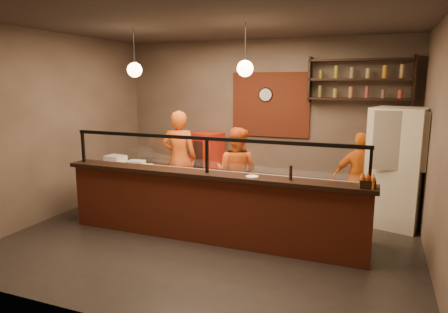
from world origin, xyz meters
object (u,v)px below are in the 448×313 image
at_px(cook_left, 179,158).
at_px(pizza_dough, 227,178).
at_px(pepper_mill, 291,173).
at_px(cook_mid, 236,172).
at_px(condiment_caddy, 368,184).
at_px(fridge, 397,168).
at_px(cook_right, 360,178).
at_px(wall_clock, 266,95).
at_px(red_cooler, 207,163).

distance_m(cook_left, pizza_dough, 1.81).
distance_m(cook_left, pepper_mill, 2.89).
xyz_separation_m(cook_mid, condiment_caddy, (2.20, -1.32, 0.32)).
xyz_separation_m(cook_left, pepper_mill, (2.46, -1.49, 0.24)).
height_order(cook_mid, condiment_caddy, cook_mid).
relative_size(cook_mid, pizza_dough, 3.48).
bearing_deg(fridge, cook_right, -152.44).
height_order(wall_clock, cook_left, wall_clock).
distance_m(fridge, pepper_mill, 2.26).
distance_m(red_cooler, pizza_dough, 2.44).
relative_size(cook_left, fridge, 0.94).
bearing_deg(pepper_mill, red_cooler, 133.18).
relative_size(fridge, pepper_mill, 10.02).
height_order(red_cooler, pizza_dough, red_cooler).
relative_size(cook_mid, fridge, 0.81).
bearing_deg(condiment_caddy, cook_right, 94.97).
relative_size(wall_clock, cook_mid, 0.19).
distance_m(cook_left, condiment_caddy, 3.77).
xyz_separation_m(cook_right, pepper_mill, (-0.83, -1.67, 0.39)).
height_order(fridge, condiment_caddy, fridge).
distance_m(cook_mid, red_cooler, 1.60).
distance_m(pizza_dough, condiment_caddy, 2.08).
xyz_separation_m(wall_clock, cook_right, (1.95, -1.09, -1.33)).
bearing_deg(condiment_caddy, fridge, 77.76).
bearing_deg(cook_mid, cook_right, -165.71).
distance_m(cook_right, pepper_mill, 1.90).
bearing_deg(cook_mid, cook_left, -7.00).
xyz_separation_m(wall_clock, condiment_caddy, (2.10, -2.81, -0.99)).
bearing_deg(cook_right, pizza_dough, 24.94).
bearing_deg(red_cooler, condiment_caddy, -21.79).
bearing_deg(fridge, pizza_dough, -134.18).
bearing_deg(red_cooler, pizza_dough, -43.43).
height_order(cook_right, red_cooler, cook_right).
bearing_deg(cook_right, fridge, -177.75).
relative_size(cook_left, red_cooler, 1.41).
height_order(fridge, red_cooler, fridge).
bearing_deg(pepper_mill, cook_left, 148.81).
bearing_deg(fridge, wall_clock, 174.17).
relative_size(wall_clock, fridge, 0.15).
height_order(cook_left, condiment_caddy, cook_left).
xyz_separation_m(wall_clock, red_cooler, (-1.17, -0.31, -1.45)).
bearing_deg(cook_right, pepper_mill, 53.67).
height_order(cook_mid, pepper_mill, cook_mid).
distance_m(cook_right, condiment_caddy, 1.76).
height_order(wall_clock, fridge, wall_clock).
relative_size(red_cooler, pizza_dough, 2.84).
height_order(wall_clock, cook_right, wall_clock).
xyz_separation_m(condiment_caddy, pepper_mill, (-0.98, 0.06, 0.05)).
distance_m(cook_left, red_cooler, 1.01).
height_order(cook_left, pepper_mill, cook_left).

